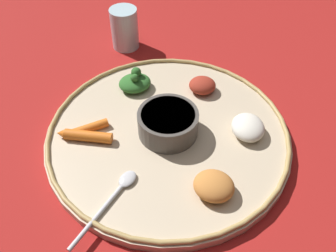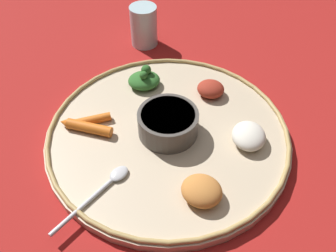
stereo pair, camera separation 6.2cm
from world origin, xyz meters
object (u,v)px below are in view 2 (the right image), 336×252
at_px(center_bowl, 168,122).
at_px(spoon, 103,188).
at_px(greens_pile, 144,79).
at_px(carrot_outer, 86,127).
at_px(carrot_near_spoon, 90,120).
at_px(drinking_glass, 144,28).

relative_size(center_bowl, spoon, 0.69).
height_order(greens_pile, carrot_outer, greens_pile).
relative_size(carrot_near_spoon, carrot_outer, 0.80).
bearing_deg(carrot_outer, greens_pile, -172.93).
relative_size(spoon, greens_pile, 1.82).
bearing_deg(center_bowl, carrot_near_spoon, -53.67).
bearing_deg(greens_pile, carrot_outer, 7.07).
distance_m(spoon, carrot_outer, 0.13).
bearing_deg(spoon, center_bowl, -174.81).
bearing_deg(carrot_near_spoon, spoon, 61.12).
relative_size(greens_pile, drinking_glass, 0.90).
xyz_separation_m(center_bowl, drinking_glass, (-0.18, -0.26, -0.00)).
distance_m(spoon, drinking_glass, 0.43).
bearing_deg(center_bowl, carrot_outer, -46.41).
xyz_separation_m(spoon, carrot_outer, (-0.06, -0.12, 0.01)).
relative_size(spoon, carrot_outer, 1.62).
relative_size(spoon, carrot_near_spoon, 2.03).
bearing_deg(carrot_outer, drinking_glass, -151.63).
xyz_separation_m(spoon, carrot_near_spoon, (-0.07, -0.13, 0.00)).
bearing_deg(carrot_near_spoon, center_bowl, 126.33).
xyz_separation_m(carrot_outer, drinking_glass, (-0.28, -0.15, 0.01)).
relative_size(greens_pile, carrot_outer, 0.89).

